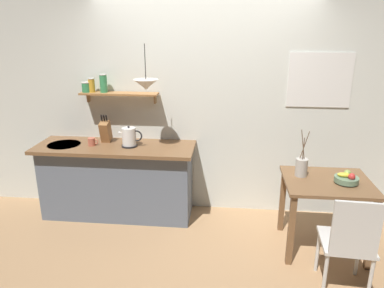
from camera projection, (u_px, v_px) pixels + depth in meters
name	position (u px, v px, depth m)	size (l,w,h in m)	color
ground_plane	(199.00, 232.00, 4.07)	(14.00, 14.00, 0.00)	#A87F56
back_wall	(221.00, 102.00, 4.25)	(6.80, 0.11, 2.70)	silver
kitchen_counter	(118.00, 180.00, 4.33)	(1.83, 0.63, 0.89)	slate
wall_shelf	(107.00, 90.00, 4.18)	(0.91, 0.20, 0.34)	#9E6B3D
dining_table	(326.00, 193.00, 3.60)	(0.83, 0.72, 0.75)	brown
dining_chair_near	(349.00, 241.00, 2.99)	(0.44, 0.46, 0.93)	silver
fruit_bowl	(347.00, 178.00, 3.49)	(0.23, 0.23, 0.12)	slate
twig_vase	(301.00, 167.00, 3.64)	(0.12, 0.12, 0.49)	#B7B2A8
electric_kettle	(129.00, 137.00, 4.12)	(0.27, 0.18, 0.24)	black
knife_block	(106.00, 131.00, 4.26)	(0.10, 0.19, 0.34)	#9E6B3D
coffee_mug_by_sink	(92.00, 142.00, 4.17)	(0.12, 0.08, 0.09)	#C6664C
pendant_lamp	(146.00, 84.00, 3.78)	(0.26, 0.26, 0.46)	black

